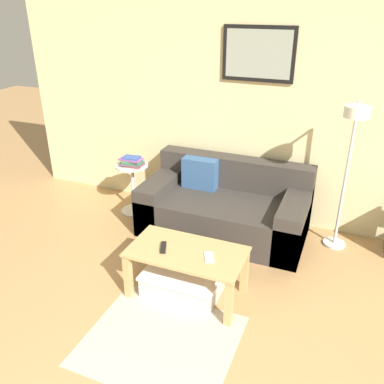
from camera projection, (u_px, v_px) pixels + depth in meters
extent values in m
cube|color=beige|center=(267.00, 101.00, 3.98)|extent=(5.60, 0.06, 2.55)
cube|color=black|center=(258.00, 54.00, 3.79)|extent=(0.69, 0.02, 0.50)
cube|color=#939E8E|center=(258.00, 54.00, 3.78)|extent=(0.62, 0.01, 0.43)
cube|color=#C1B299|center=(161.00, 340.00, 2.86)|extent=(1.04, 0.91, 0.01)
cube|color=#38332D|center=(224.00, 215.00, 4.12)|extent=(1.62, 0.85, 0.38)
cube|color=#38332D|center=(235.00, 172.00, 4.24)|extent=(1.62, 0.20, 0.32)
cube|color=#38332D|center=(162.00, 199.00, 4.33)|extent=(0.24, 0.85, 0.50)
cube|color=#38332D|center=(293.00, 223.00, 3.85)|extent=(0.24, 0.85, 0.50)
cube|color=#335684|center=(200.00, 173.00, 4.21)|extent=(0.36, 0.14, 0.32)
cube|color=tan|center=(187.00, 252.00, 3.16)|extent=(0.91, 0.49, 0.02)
cube|color=tan|center=(128.00, 276.00, 3.21)|extent=(0.06, 0.06, 0.39)
cube|color=tan|center=(229.00, 303.00, 2.93)|extent=(0.06, 0.06, 0.39)
cube|color=tan|center=(152.00, 249.00, 3.56)|extent=(0.06, 0.06, 0.39)
cube|color=tan|center=(245.00, 271.00, 3.28)|extent=(0.06, 0.06, 0.39)
cube|color=#B2B2B7|center=(184.00, 282.00, 3.32)|extent=(0.60, 0.44, 0.17)
cube|color=silver|center=(184.00, 272.00, 3.28)|extent=(0.62, 0.46, 0.02)
cylinder|color=silver|center=(334.00, 243.00, 3.98)|extent=(0.21, 0.21, 0.02)
cylinder|color=silver|center=(346.00, 178.00, 3.68)|extent=(0.03, 0.03, 1.38)
cylinder|color=silver|center=(359.00, 105.00, 3.29)|extent=(0.02, 0.23, 0.02)
cylinder|color=white|center=(357.00, 112.00, 3.20)|extent=(0.21, 0.21, 0.09)
cylinder|color=silver|center=(135.00, 210.00, 4.61)|extent=(0.30, 0.30, 0.01)
cylinder|color=silver|center=(133.00, 189.00, 4.49)|extent=(0.04, 0.04, 0.53)
cylinder|color=silver|center=(132.00, 166.00, 4.37)|extent=(0.35, 0.35, 0.02)
cube|color=#B73333|center=(133.00, 165.00, 4.35)|extent=(0.22, 0.16, 0.02)
cube|color=#4C4C51|center=(132.00, 163.00, 4.33)|extent=(0.25, 0.18, 0.03)
cube|color=#387F4C|center=(132.00, 161.00, 4.31)|extent=(0.22, 0.15, 0.03)
cube|color=#8C4C93|center=(131.00, 159.00, 4.31)|extent=(0.24, 0.14, 0.02)
cube|color=#335199|center=(132.00, 158.00, 4.31)|extent=(0.18, 0.14, 0.02)
cube|color=black|center=(163.00, 247.00, 3.18)|extent=(0.09, 0.15, 0.02)
cube|color=silver|center=(209.00, 257.00, 3.07)|extent=(0.12, 0.15, 0.01)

